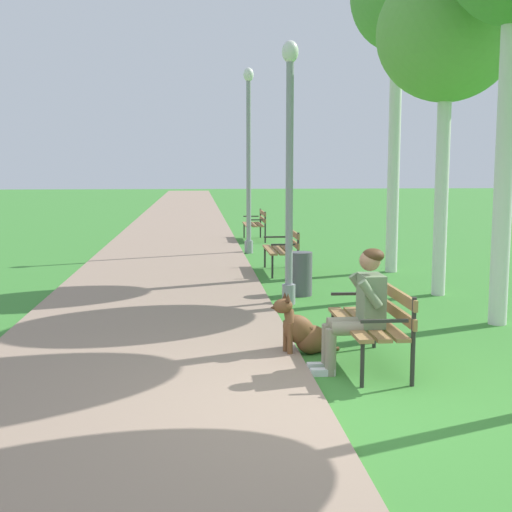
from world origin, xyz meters
TOP-DOWN VIEW (x-y plane):
  - ground_plane at (0.00, 0.00)m, footprint 120.00×120.00m
  - paved_path at (-1.85, 24.00)m, footprint 3.44×60.00m
  - park_bench_near at (0.59, 1.16)m, footprint 0.55×1.50m
  - park_bench_mid at (0.46, 7.51)m, footprint 0.55×1.50m
  - park_bench_far at (0.46, 13.49)m, footprint 0.55×1.50m
  - person_seated_on_near_bench at (0.38, 0.97)m, footprint 0.74×0.49m
  - dog_brown at (-0.09, 1.64)m, footprint 0.82×0.39m
  - lamp_post_near at (0.14, 4.42)m, footprint 0.24×0.24m
  - lamp_post_mid at (0.02, 10.59)m, footprint 0.24×0.24m
  - birch_tree_third at (2.65, 4.95)m, footprint 2.17×2.17m
  - birch_tree_fourth at (2.58, 7.42)m, footprint 1.79×1.80m
  - litter_bin at (0.43, 5.10)m, footprint 0.36×0.36m

SIDE VIEW (x-z plane):
  - ground_plane at x=0.00m, z-range 0.00..0.00m
  - paved_path at x=-1.85m, z-range 0.00..0.04m
  - dog_brown at x=-0.09m, z-range -0.09..0.61m
  - litter_bin at x=0.43m, z-range 0.00..0.70m
  - park_bench_near at x=0.59m, z-range 0.09..0.94m
  - park_bench_mid at x=0.46m, z-range 0.09..0.94m
  - park_bench_far at x=0.46m, z-range 0.09..0.94m
  - person_seated_on_near_bench at x=0.38m, z-range 0.06..1.31m
  - lamp_post_near at x=0.14m, z-range 0.07..3.92m
  - lamp_post_mid at x=0.02m, z-range 0.07..4.42m
  - birch_tree_third at x=2.65m, z-range 1.49..6.63m
  - birch_tree_fourth at x=2.58m, z-range 2.01..8.30m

